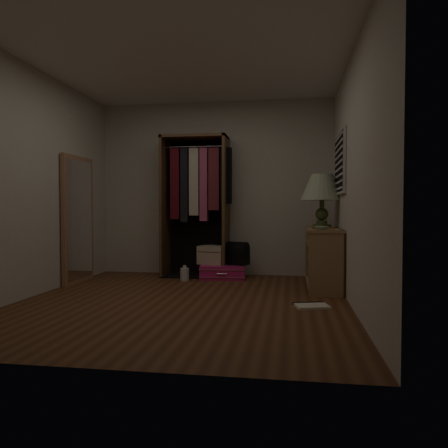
{
  "coord_description": "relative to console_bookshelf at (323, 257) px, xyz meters",
  "views": [
    {
      "loc": [
        1.14,
        -4.52,
        0.99
      ],
      "look_at": [
        0.3,
        0.95,
        0.8
      ],
      "focal_mm": 35.0,
      "sensor_mm": 36.0,
      "label": 1
    }
  ],
  "objects": [
    {
      "name": "open_wardrobe",
      "position": [
        -1.76,
        0.73,
        0.81
      ],
      "size": [
        1.02,
        0.5,
        2.05
      ],
      "color": "brown",
      "rests_on": "ground"
    },
    {
      "name": "brass_tray",
      "position": [
        0.0,
        -0.09,
        0.37
      ],
      "size": [
        0.37,
        0.37,
        0.02
      ],
      "rotation": [
        0.0,
        0.0,
        -0.38
      ],
      "color": "#AB7842",
      "rests_on": "console_bookshelf"
    },
    {
      "name": "white_jug",
      "position": [
        -1.85,
        0.3,
        -0.3
      ],
      "size": [
        0.13,
        0.13,
        0.21
      ],
      "rotation": [
        0.0,
        0.0,
        -0.12
      ],
      "color": "silver",
      "rests_on": "ground"
    },
    {
      "name": "room_walls",
      "position": [
        -1.46,
        -1.0,
        1.11
      ],
      "size": [
        3.52,
        4.02,
        2.6
      ],
      "color": "beige",
      "rests_on": "ground"
    },
    {
      "name": "ground",
      "position": [
        -1.54,
        -1.04,
        -0.39
      ],
      "size": [
        4.0,
        4.0,
        0.0
      ],
      "primitive_type": "plane",
      "color": "#532C17",
      "rests_on": "ground"
    },
    {
      "name": "ceramic_bowl",
      "position": [
        -0.05,
        -0.37,
        0.38
      ],
      "size": [
        0.2,
        0.2,
        0.04
      ],
      "primitive_type": "imported",
      "rotation": [
        0.0,
        0.0,
        -0.39
      ],
      "color": "#9CBB9C",
      "rests_on": "console_bookshelf"
    },
    {
      "name": "console_bookshelf",
      "position": [
        0.0,
        0.0,
        0.0
      ],
      "size": [
        0.42,
        1.12,
        0.75
      ],
      "color": "#9A714A",
      "rests_on": "ground"
    },
    {
      "name": "floor_mirror",
      "position": [
        -3.24,
        -0.04,
        0.46
      ],
      "size": [
        0.06,
        0.8,
        1.7
      ],
      "color": "#A67250",
      "rests_on": "ground"
    },
    {
      "name": "table_lamp",
      "position": [
        0.0,
        0.28,
        0.87
      ],
      "size": [
        0.57,
        0.57,
        0.69
      ],
      "rotation": [
        0.0,
        0.0,
        -0.02
      ],
      "color": "#3C4F26",
      "rests_on": "console_bookshelf"
    },
    {
      "name": "floor_book",
      "position": [
        -0.19,
        -1.09,
        -0.38
      ],
      "size": [
        0.38,
        0.33,
        0.03
      ],
      "rotation": [
        0.0,
        0.0,
        0.25
      ],
      "color": "#EDE4C7",
      "rests_on": "ground"
    },
    {
      "name": "pink_suitcase",
      "position": [
        -1.35,
        0.56,
        -0.29
      ],
      "size": [
        0.68,
        0.52,
        0.2
      ],
      "rotation": [
        0.0,
        0.0,
        0.09
      ],
      "color": "#C91868",
      "rests_on": "ground"
    },
    {
      "name": "black_bag",
      "position": [
        -1.15,
        0.59,
        -0.03
      ],
      "size": [
        0.36,
        0.3,
        0.33
      ],
      "rotation": [
        0.0,
        0.0,
        -0.41
      ],
      "color": "black",
      "rests_on": "pink_suitcase"
    },
    {
      "name": "train_case",
      "position": [
        -1.51,
        0.61,
        -0.06
      ],
      "size": [
        0.44,
        0.36,
        0.28
      ],
      "rotation": [
        0.0,
        0.0,
        -0.26
      ],
      "color": "#B6A78B",
      "rests_on": "pink_suitcase"
    }
  ]
}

